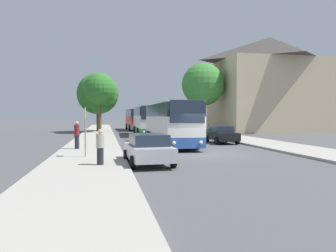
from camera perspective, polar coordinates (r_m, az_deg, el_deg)
name	(u,v)px	position (r m, az deg, el deg)	size (l,w,h in m)	color
ground_plane	(207,155)	(20.06, 6.78, -5.00)	(300.00, 300.00, 0.00)	#4C4C4F
sidewalk_left	(88,156)	(19.13, -13.70, -5.15)	(4.00, 120.00, 0.15)	#A39E93
sidewalk_right	(310,151)	(23.15, 23.56, -4.04)	(4.00, 120.00, 0.15)	#A39E93
building_right_background	(270,84)	(51.40, 17.33, 6.93)	(15.71, 12.38, 13.99)	#C6B28E
bus_front	(170,123)	(25.93, 0.42, 0.58)	(2.84, 10.94, 3.39)	#2D519E
bus_middle	(147,120)	(39.57, -3.65, 1.06)	(3.08, 10.97, 3.43)	#238942
bus_rear	(136,119)	(53.36, -5.56, 1.22)	(2.97, 11.73, 3.35)	gray
parked_car_left_curb	(148,149)	(15.94, -3.47, -3.97)	(2.22, 4.29, 1.49)	#B7B7BC
parked_car_right_near	(222,134)	(28.42, 9.31, -1.43)	(2.03, 3.92, 1.48)	black
bus_stop_sign	(85,126)	(18.31, -14.21, -0.01)	(0.08, 0.45, 2.69)	gray
pedestrian_waiting_near	(77,135)	(22.72, -15.58, -1.50)	(0.36, 0.36, 1.84)	#23232D
pedestrian_waiting_far	(100,147)	(15.19, -11.73, -3.58)	(0.36, 0.36, 1.62)	#23232D
tree_left_near	(98,94)	(47.98, -12.14, 5.53)	(5.89, 5.89, 8.29)	#513D23
tree_left_far	(100,89)	(44.72, -11.80, 6.29)	(4.28, 4.28, 7.89)	brown
tree_right_near	(203,85)	(45.80, 6.13, 7.19)	(5.89, 5.89, 9.45)	#513D23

